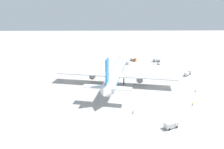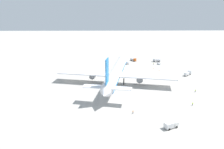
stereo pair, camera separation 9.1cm
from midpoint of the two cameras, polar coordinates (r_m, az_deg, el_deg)
ground_plane at (r=134.81m, az=1.25°, el=-2.13°), size 600.00×600.00×0.00m
airliner at (r=131.19m, az=1.22°, el=0.59°), size 76.78×75.96×23.39m
service_truck_0 at (r=89.43m, az=16.20°, el=-13.31°), size 4.73×6.45×2.68m
service_truck_1 at (r=188.08m, az=12.39°, el=3.89°), size 3.55×6.81×2.50m
service_truck_3 at (r=188.06m, az=6.03°, el=4.21°), size 6.06×5.17×2.65m
service_truck_4 at (r=157.41m, az=20.40°, el=0.32°), size 6.16×6.57×2.81m
service_van at (r=177.30m, az=4.21°, el=3.27°), size 4.43×2.71×1.97m
baggage_cart_0 at (r=180.27m, az=12.94°, el=2.99°), size 3.17×2.68×1.30m
ground_worker_0 at (r=177.92m, az=11.57°, el=2.93°), size 0.42×0.42×1.66m
ground_worker_1 at (r=96.95m, az=5.91°, el=-10.38°), size 0.56×0.56×1.73m
ground_worker_2 at (r=128.56m, az=22.29°, el=-4.22°), size 0.40×0.40×1.76m
ground_worker_3 at (r=111.32m, az=21.66°, el=-7.67°), size 0.53×0.53×1.79m
traffic_cone_0 at (r=162.95m, az=13.08°, el=1.17°), size 0.36×0.36×0.55m
traffic_cone_1 at (r=180.12m, az=-11.42°, el=2.94°), size 0.36×0.36×0.55m
traffic_cone_2 at (r=167.03m, az=11.53°, el=1.70°), size 0.36×0.36×0.55m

